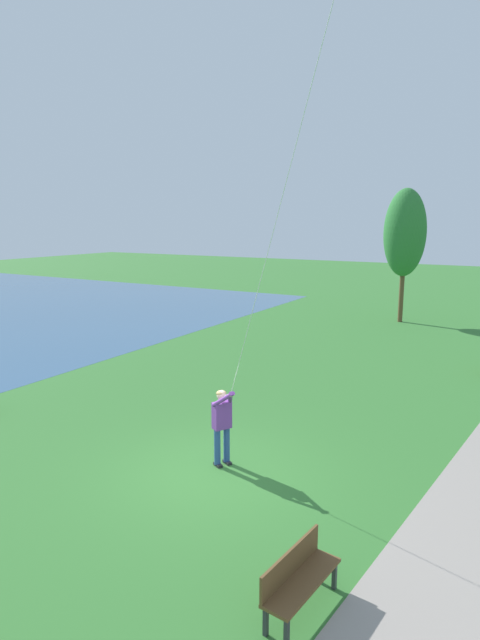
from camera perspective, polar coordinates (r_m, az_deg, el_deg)
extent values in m
plane|color=#33702D|center=(11.76, -3.04, -16.31)|extent=(120.00, 120.00, 0.00)
cube|color=#232328|center=(12.13, -1.41, -15.25)|extent=(0.26, 0.21, 0.06)
cylinder|color=#2D4C8E|center=(11.97, -1.47, -13.40)|extent=(0.14, 0.14, 0.82)
cube|color=#232328|center=(12.03, -2.43, -15.51)|extent=(0.26, 0.21, 0.06)
cylinder|color=#2D4C8E|center=(11.86, -2.49, -13.65)|extent=(0.14, 0.14, 0.82)
cube|color=#753899|center=(11.64, -2.00, -10.34)|extent=(0.38, 0.46, 0.60)
sphere|color=beige|center=(11.49, -2.01, -8.20)|extent=(0.22, 0.22, 0.22)
ellipsoid|color=tan|center=(11.49, -2.05, -8.00)|extent=(0.30, 0.30, 0.13)
cylinder|color=#753899|center=(11.35, -1.06, -8.48)|extent=(0.38, 0.52, 0.43)
cylinder|color=#753899|center=(11.27, -1.83, -8.63)|extent=(0.56, 0.10, 0.43)
sphere|color=beige|center=(11.14, -1.02, -8.16)|extent=(0.10, 0.10, 0.10)
cylinder|color=silver|center=(9.11, 4.70, 13.49)|extent=(3.08, 1.64, 8.10)
cube|color=brown|center=(8.11, 6.83, -26.48)|extent=(0.61, 1.54, 0.05)
cube|color=brown|center=(8.05, 5.58, -24.77)|extent=(0.21, 1.49, 0.40)
cube|color=#2D2D33|center=(8.67, 10.26, -25.68)|extent=(0.07, 0.07, 0.45)
cube|color=#2D2D33|center=(8.78, 8.20, -25.07)|extent=(0.07, 0.07, 0.45)
cube|color=#2D2D33|center=(7.74, 5.11, -30.73)|extent=(0.07, 0.07, 0.45)
cube|color=#2D2D33|center=(7.87, 2.82, -29.88)|extent=(0.07, 0.07, 0.45)
cylinder|color=brown|center=(29.28, 17.20, 2.86)|extent=(0.24, 0.24, 3.15)
ellipsoid|color=#2D7533|center=(29.04, 17.55, 9.08)|extent=(2.17, 2.39, 4.57)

